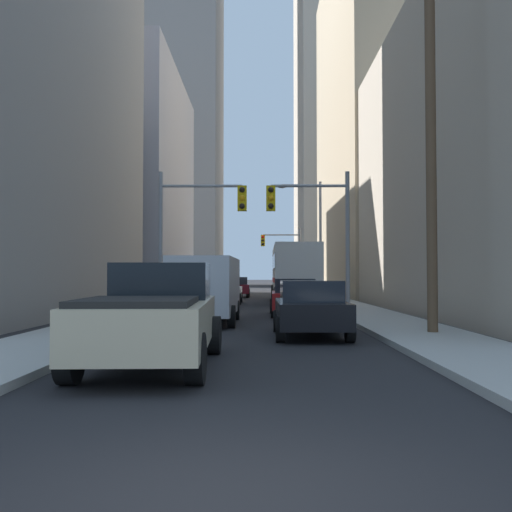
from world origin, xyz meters
The scene contains 18 objects.
sidewalk_left centered at (-4.63, 50.00, 0.07)m, with size 2.63×160.00×0.15m, color #9E9E99.
sidewalk_right centered at (4.63, 50.00, 0.07)m, with size 2.63×160.00×0.15m, color #9E9E99.
city_bus centered at (2.34, 31.52, 1.93)m, with size 2.67×11.52×3.40m.
pickup_truck_beige centered at (-1.67, 6.57, 0.93)m, with size 2.21×5.47×1.90m.
cargo_van_silver centered at (-1.60, 15.81, 1.29)m, with size 2.16×5.26×2.26m.
sedan_black centered at (1.63, 11.60, 0.77)m, with size 1.95×4.20×1.52m.
sedan_red centered at (1.66, 19.68, 0.77)m, with size 1.95×4.24×1.52m.
sedan_white centered at (-1.80, 29.63, 0.77)m, with size 1.95×4.23×1.52m.
sedan_maroon centered at (-1.53, 39.48, 0.77)m, with size 1.96×4.27×1.52m.
traffic_signal_near_left centered at (-2.34, 20.00, 4.04)m, with size 3.70×0.44×6.00m.
traffic_signal_near_right centered at (2.44, 20.00, 4.03)m, with size 3.48×0.44×6.00m.
traffic_signal_far_right centered at (2.34, 49.58, 4.04)m, with size 3.70×0.44×6.00m.
utility_pole_right centered at (4.89, 11.48, 5.66)m, with size 2.20×0.28×10.76m.
street_lamp_right centered at (3.56, 31.92, 4.58)m, with size 2.75×0.32×7.50m.
building_left_mid_office centered at (-18.77, 44.56, 9.28)m, with size 24.44×20.19×18.55m, color #93939E.
building_left_far_tower centered at (-14.80, 90.25, 36.70)m, with size 16.79×18.88×73.39m, color gray.
building_right_mid_block centered at (17.38, 45.22, 14.97)m, with size 22.10×24.87×29.93m, color tan.
building_right_far_highrise centered at (14.14, 92.90, 30.23)m, with size 15.06×25.44×60.45m, color #B7A893.
Camera 1 is at (0.28, -4.11, 1.67)m, focal length 40.68 mm.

